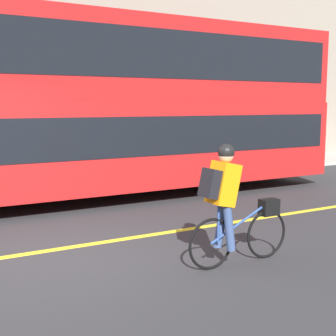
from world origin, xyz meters
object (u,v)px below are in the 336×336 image
bus (120,101)px  street_sign_post (139,124)px  cyclist_on_bike (230,201)px  trash_bin (84,158)px

bus → street_sign_post: bearing=56.3°
bus → cyclist_on_bike: bearing=-97.4°
trash_bin → street_sign_post: bearing=-0.2°
bus → trash_bin: size_ratio=10.74×
trash_bin → cyclist_on_bike: bearing=-95.3°
bus → street_sign_post: size_ratio=4.15×
trash_bin → street_sign_post: street_sign_post is taller
cyclist_on_bike → trash_bin: 7.58m
cyclist_on_bike → street_sign_post: (2.39, 7.53, 0.67)m
cyclist_on_bike → trash_bin: cyclist_on_bike is taller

